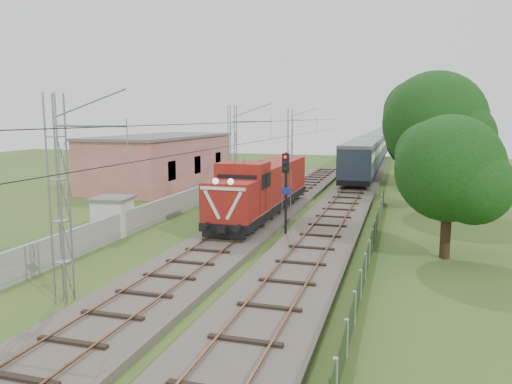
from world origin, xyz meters
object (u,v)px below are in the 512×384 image
(locomotive, at_px, (263,187))
(signal_post, at_px, (286,180))
(coach_rake, at_px, (382,138))
(relay_hut, at_px, (113,216))

(locomotive, height_order, signal_post, signal_post)
(coach_rake, bearing_deg, signal_post, -91.47)
(signal_post, bearing_deg, locomotive, 117.57)
(coach_rake, distance_m, signal_post, 80.22)
(coach_rake, relative_size, relay_hut, 48.35)
(locomotive, distance_m, coach_rake, 74.72)
(locomotive, height_order, relay_hut, locomotive)
(locomotive, distance_m, signal_post, 6.50)
(relay_hut, bearing_deg, coach_rake, 81.40)
(relay_hut, bearing_deg, locomotive, 45.32)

